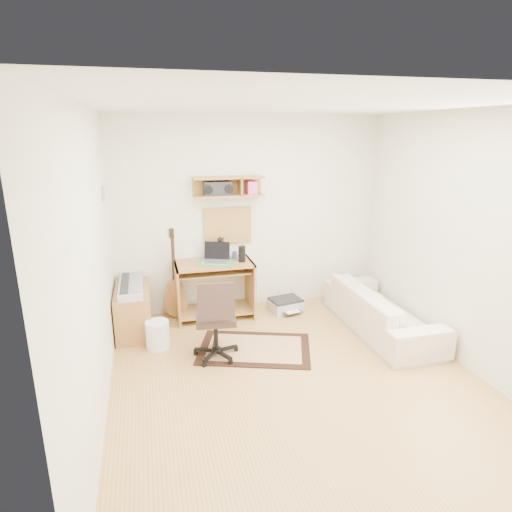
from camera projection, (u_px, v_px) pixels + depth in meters
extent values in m
cube|color=tan|center=(297.00, 380.00, 4.36)|extent=(3.60, 4.00, 0.01)
cube|color=white|center=(305.00, 104.00, 3.63)|extent=(3.60, 4.00, 0.01)
cube|color=silver|center=(249.00, 215.00, 5.86)|extent=(3.60, 0.01, 2.60)
cube|color=silver|center=(92.00, 270.00, 3.57)|extent=(0.01, 4.00, 2.60)
cube|color=silver|center=(468.00, 242.00, 4.42)|extent=(0.01, 4.00, 2.60)
cube|color=#A86F3B|center=(229.00, 187.00, 5.56)|extent=(0.90, 0.25, 0.26)
cube|color=tan|center=(228.00, 226.00, 5.80)|extent=(0.64, 0.03, 0.49)
cube|color=#4C8CBF|center=(103.00, 193.00, 4.85)|extent=(0.02, 0.20, 0.15)
cylinder|color=black|center=(242.00, 254.00, 5.63)|extent=(0.09, 0.09, 0.21)
cylinder|color=#334999|center=(235.00, 255.00, 5.77)|extent=(0.07, 0.07, 0.10)
cube|color=black|center=(217.00, 189.00, 5.52)|extent=(0.35, 0.16, 0.18)
cube|color=beige|center=(255.00, 348.00, 4.96)|extent=(1.44, 1.18, 0.02)
cube|color=#A86F3B|center=(133.00, 310.00, 5.35)|extent=(0.40, 0.90, 0.55)
cube|color=#B2B5BA|center=(131.00, 286.00, 5.26)|extent=(0.28, 0.88, 0.08)
cylinder|color=white|center=(158.00, 335.00, 4.96)|extent=(0.32, 0.32, 0.32)
cube|color=#A5A8AA|center=(285.00, 304.00, 6.00)|extent=(0.48, 0.40, 0.16)
imported|color=beige|center=(382.00, 303.00, 5.34)|extent=(0.54, 1.85, 0.72)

